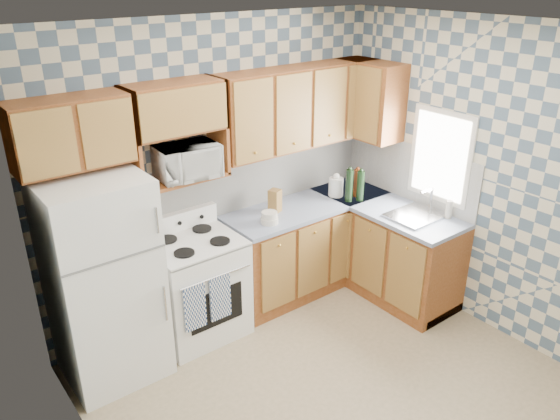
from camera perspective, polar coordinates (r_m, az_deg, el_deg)
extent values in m
plane|color=#817153|center=(4.57, 5.54, -17.80)|extent=(3.40, 3.40, 0.00)
cube|color=#4B6178|center=(4.98, -6.48, 4.07)|extent=(3.40, 0.02, 2.70)
cube|color=#4B6178|center=(5.05, 20.46, 2.97)|extent=(0.02, 3.20, 2.70)
cube|color=white|center=(5.22, -2.61, 3.43)|extent=(2.60, 0.02, 0.56)
cube|color=white|center=(5.52, 13.29, 3.95)|extent=(0.02, 1.60, 0.56)
cube|color=white|center=(4.42, -17.97, -7.07)|extent=(0.75, 0.70, 1.68)
cube|color=white|center=(4.91, -8.68, -8.10)|extent=(0.76, 0.65, 0.90)
cube|color=silver|center=(4.68, -9.02, -3.38)|extent=(0.76, 0.65, 0.02)
cube|color=white|center=(4.86, -10.69, -1.18)|extent=(0.76, 0.08, 0.17)
cube|color=navy|center=(4.52, -8.90, -10.01)|extent=(0.19, 0.02, 0.41)
cube|color=navy|center=(4.62, -6.28, -9.04)|extent=(0.19, 0.02, 0.41)
cube|color=#6B310F|center=(5.57, 2.85, -3.80)|extent=(1.75, 0.60, 0.88)
cube|color=#6B310F|center=(5.62, 10.66, -3.94)|extent=(0.60, 1.60, 0.88)
cube|color=slate|center=(5.36, 2.98, 0.53)|extent=(1.77, 0.63, 0.04)
cube|color=slate|center=(5.42, 10.99, 0.34)|extent=(0.63, 1.60, 0.04)
cube|color=#6B310F|center=(5.16, 2.18, 10.74)|extent=(1.75, 0.33, 0.74)
cube|color=#6B310F|center=(4.15, -21.07, 7.53)|extent=(0.82, 0.33, 0.50)
cube|color=#6B310F|center=(5.51, 9.24, 11.30)|extent=(0.33, 0.70, 0.74)
cube|color=#6B310F|center=(4.60, -10.42, 3.24)|extent=(0.80, 0.33, 0.03)
imported|color=white|center=(4.53, -9.66, 5.03)|extent=(0.52, 0.37, 0.28)
cube|color=#B7B7BC|center=(5.21, 13.89, -0.62)|extent=(0.48, 0.40, 0.03)
cube|color=silver|center=(5.24, 16.44, 5.41)|extent=(0.02, 0.66, 0.86)
cylinder|color=black|center=(5.38, 7.24, 2.55)|extent=(0.07, 0.07, 0.33)
cylinder|color=black|center=(5.42, 8.40, 2.51)|extent=(0.07, 0.07, 0.30)
cylinder|color=#52240D|center=(5.51, 8.05, 2.81)|extent=(0.07, 0.07, 0.28)
cube|color=brown|center=(5.12, -0.54, 0.98)|extent=(0.13, 0.13, 0.22)
cylinder|color=white|center=(5.52, 5.86, 2.41)|extent=(0.15, 0.15, 0.19)
cylinder|color=beige|center=(5.23, 17.23, 0.06)|extent=(0.06, 0.06, 0.17)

